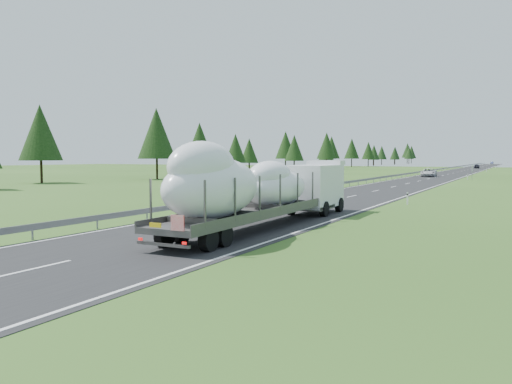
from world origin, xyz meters
The scene contains 10 objects.
ground centered at (0.00, 0.00, 0.00)m, with size 400.00×400.00×0.00m, color #30531B.
road_surface centered at (0.00, 100.00, 0.01)m, with size 10.00×400.00×0.02m, color black.
guardrail centered at (-5.30, 99.94, 0.60)m, with size 0.10×400.00×0.76m.
marker_posts centered at (6.50, 155.00, 0.54)m, with size 0.13×350.08×1.00m.
highway_sign centered at (7.20, 80.00, 1.81)m, with size 0.08×0.90×2.60m.
tree_line_left centered at (-44.12, 132.59, 6.93)m, with size 15.21×337.13×12.54m.
boat_truck centered at (2.28, 12.47, 2.26)m, with size 3.04×19.40×4.55m.
distant_van centered at (-1.57, 91.15, 0.83)m, with size 2.74×5.94×1.65m, color silver.
distant_car_dark centered at (0.86, 174.31, 0.74)m, with size 1.75×4.36×1.49m, color black.
distant_car_blue centered at (-0.39, 295.31, 0.70)m, with size 1.49×4.27×1.41m, color navy.
Camera 1 is at (14.65, -11.30, 3.84)m, focal length 35.00 mm.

